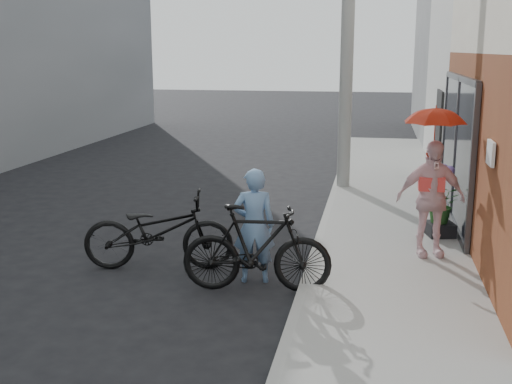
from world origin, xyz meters
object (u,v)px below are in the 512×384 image
(officer, at_px, (254,226))
(bike_right, at_px, (257,249))
(kimono_woman, at_px, (430,199))
(planter, at_px, (440,229))
(bike_left, at_px, (158,231))
(utility_pole, at_px, (348,28))

(officer, relative_size, bike_right, 0.81)
(bike_right, xyz_separation_m, kimono_woman, (2.25, 1.58, 0.39))
(officer, height_order, planter, officer)
(bike_left, relative_size, planter, 5.13)
(officer, distance_m, bike_right, 0.42)
(utility_pole, bearing_deg, officer, -98.42)
(utility_pole, xyz_separation_m, kimono_woman, (1.48, -4.68, -2.53))
(utility_pole, xyz_separation_m, bike_right, (-0.77, -6.25, -2.92))
(kimono_woman, relative_size, planter, 4.11)
(officer, xyz_separation_m, planter, (2.62, 2.27, -0.55))
(utility_pole, relative_size, bike_right, 3.66)
(bike_left, xyz_separation_m, kimono_woman, (3.77, 0.97, 0.41))
(bike_left, bearing_deg, officer, -110.75)
(officer, distance_m, kimono_woman, 2.65)
(bike_left, distance_m, kimono_woman, 3.92)
(kimono_woman, bearing_deg, planter, 62.11)
(kimono_woman, xyz_separation_m, planter, (0.27, 1.05, -0.74))
(planter, bearing_deg, bike_left, -153.41)
(officer, bearing_deg, bike_right, 93.82)
(bike_right, height_order, kimono_woman, kimono_woman)
(kimono_woman, bearing_deg, bike_right, -158.35)
(officer, bearing_deg, planter, -151.57)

